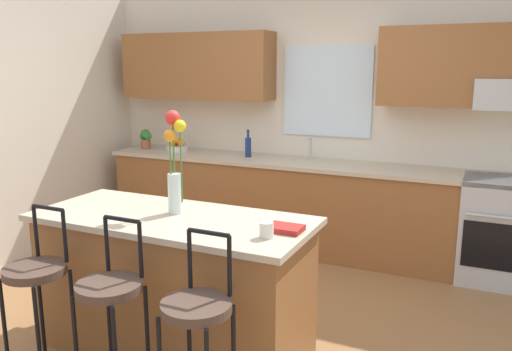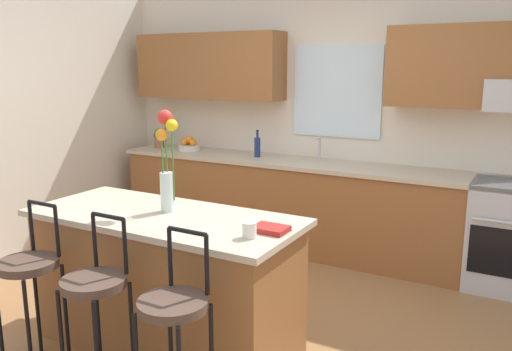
% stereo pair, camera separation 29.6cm
% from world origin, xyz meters
% --- Properties ---
extents(ground_plane, '(14.00, 14.00, 0.00)m').
position_xyz_m(ground_plane, '(0.00, 0.00, 0.00)').
color(ground_plane, olive).
extents(wall_left, '(0.12, 4.60, 2.70)m').
position_xyz_m(wall_left, '(-2.56, 0.30, 1.35)').
color(wall_left, beige).
rests_on(wall_left, ground).
extents(back_wall_assembly, '(5.60, 0.50, 2.70)m').
position_xyz_m(back_wall_assembly, '(0.03, 1.98, 1.51)').
color(back_wall_assembly, beige).
rests_on(back_wall_assembly, ground).
extents(counter_run, '(4.56, 0.64, 0.92)m').
position_xyz_m(counter_run, '(-0.00, 1.70, 0.47)').
color(counter_run, brown).
rests_on(counter_run, ground).
extents(sink_faucet, '(0.02, 0.13, 0.23)m').
position_xyz_m(sink_faucet, '(-0.12, 1.84, 1.06)').
color(sink_faucet, '#B7BABC').
rests_on(sink_faucet, counter_run).
extents(oven_range, '(0.60, 0.64, 0.92)m').
position_xyz_m(oven_range, '(1.66, 1.68, 0.46)').
color(oven_range, '#B7BABC').
rests_on(oven_range, ground).
extents(kitchen_island, '(1.82, 0.78, 0.92)m').
position_xyz_m(kitchen_island, '(-0.25, -0.46, 0.46)').
color(kitchen_island, brown).
rests_on(kitchen_island, ground).
extents(bar_stool_near, '(0.36, 0.36, 1.04)m').
position_xyz_m(bar_stool_near, '(-0.80, -1.06, 0.64)').
color(bar_stool_near, black).
rests_on(bar_stool_near, ground).
extents(bar_stool_middle, '(0.36, 0.36, 1.04)m').
position_xyz_m(bar_stool_middle, '(-0.25, -1.06, 0.64)').
color(bar_stool_middle, black).
rests_on(bar_stool_middle, ground).
extents(bar_stool_far, '(0.36, 0.36, 1.04)m').
position_xyz_m(bar_stool_far, '(0.30, -1.06, 0.64)').
color(bar_stool_far, black).
rests_on(bar_stool_far, ground).
extents(flower_vase, '(0.15, 0.13, 0.66)m').
position_xyz_m(flower_vase, '(-0.26, -0.38, 1.26)').
color(flower_vase, silver).
rests_on(flower_vase, kitchen_island).
extents(mug_ceramic, '(0.08, 0.08, 0.09)m').
position_xyz_m(mug_ceramic, '(0.47, -0.59, 0.97)').
color(mug_ceramic, silver).
rests_on(mug_ceramic, kitchen_island).
extents(cookbook, '(0.20, 0.15, 0.03)m').
position_xyz_m(cookbook, '(0.52, -0.44, 0.94)').
color(cookbook, maroon).
rests_on(cookbook, kitchen_island).
extents(fruit_bowl_oranges, '(0.24, 0.24, 0.16)m').
position_xyz_m(fruit_bowl_oranges, '(-1.63, 1.70, 0.98)').
color(fruit_bowl_oranges, silver).
rests_on(fruit_bowl_oranges, counter_run).
extents(bottle_olive_oil, '(0.06, 0.06, 0.29)m').
position_xyz_m(bottle_olive_oil, '(-0.75, 1.70, 1.03)').
color(bottle_olive_oil, navy).
rests_on(bottle_olive_oil, counter_run).
extents(potted_plant_small, '(0.17, 0.11, 0.22)m').
position_xyz_m(potted_plant_small, '(-2.06, 1.70, 1.04)').
color(potted_plant_small, '#9E5B3D').
rests_on(potted_plant_small, counter_run).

